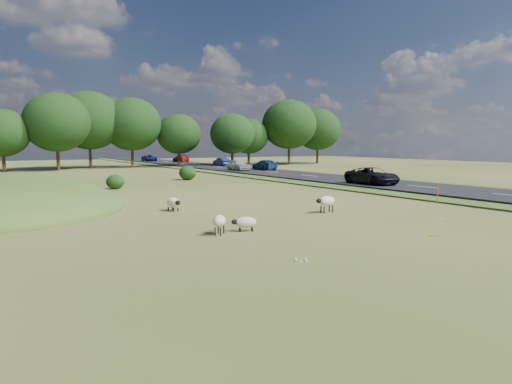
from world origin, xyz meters
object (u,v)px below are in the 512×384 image
at_px(car_1, 238,165).
at_px(car_6, 372,176).
at_px(sheep_3, 326,201).
at_px(sheep_1, 173,202).
at_px(car_4, 149,158).
at_px(sheep_0, 220,221).
at_px(sheep_2, 245,222).
at_px(car_0, 265,165).
at_px(car_5, 181,158).
at_px(car_2, 222,162).
at_px(marker_post, 438,194).

xyz_separation_m(car_1, car_6, (0.00, -25.59, -0.01)).
bearing_deg(sheep_3, sheep_1, -39.34).
bearing_deg(car_4, sheep_0, -105.28).
relative_size(sheep_0, sheep_3, 0.86).
height_order(sheep_0, car_4, car_4).
height_order(sheep_0, sheep_2, sheep_0).
xyz_separation_m(sheep_1, car_4, (20.56, 70.40, 0.41)).
distance_m(sheep_2, car_0, 45.94).
xyz_separation_m(sheep_1, car_5, (24.36, 62.86, 0.47)).
height_order(car_0, car_4, car_0).
bearing_deg(car_6, sheep_0, -146.44).
bearing_deg(sheep_3, car_2, -114.17).
height_order(marker_post, car_5, car_5).
xyz_separation_m(sheep_2, car_0, (23.92, 39.22, 0.50)).
relative_size(sheep_2, car_6, 0.22).
bearing_deg(sheep_2, car_0, -102.45).
relative_size(car_0, car_6, 0.86).
xyz_separation_m(marker_post, car_5, (8.68, 67.91, 0.35)).
bearing_deg(car_2, sheep_0, 64.50).
bearing_deg(car_4, sheep_1, -106.28).
relative_size(sheep_2, car_4, 0.25).
bearing_deg(marker_post, car_4, 86.30).
xyz_separation_m(sheep_2, car_6, (20.12, 14.07, 0.58)).
height_order(sheep_1, car_2, car_2).
height_order(sheep_0, sheep_3, sheep_3).
bearing_deg(car_4, car_2, -81.52).
bearing_deg(car_2, sheep_2, 65.59).
relative_size(marker_post, sheep_2, 1.04).
relative_size(sheep_1, car_1, 0.31).
bearing_deg(car_6, sheep_1, -163.07).
xyz_separation_m(sheep_2, car_2, (23.92, 52.71, 0.49)).
height_order(sheep_2, car_0, car_0).
bearing_deg(sheep_1, sheep_0, -13.81).
distance_m(car_4, car_6, 64.14).
distance_m(sheep_1, sheep_3, 8.58).
xyz_separation_m(sheep_0, car_2, (25.20, 52.84, 0.31)).
height_order(marker_post, car_4, car_4).
bearing_deg(car_4, car_1, -90.00).
distance_m(car_1, car_6, 25.59).
xyz_separation_m(car_0, car_1, (-3.80, 0.43, 0.08)).
distance_m(sheep_2, sheep_3, 7.28).
xyz_separation_m(sheep_0, sheep_3, (7.93, 3.10, 0.07)).
xyz_separation_m(sheep_0, sheep_2, (1.29, 0.13, -0.18)).
bearing_deg(marker_post, sheep_2, -169.71).
bearing_deg(marker_post, car_6, 66.64).
distance_m(car_0, car_6, 25.44).
bearing_deg(sheep_0, car_4, 23.84).
height_order(car_1, car_4, car_1).
bearing_deg(car_5, marker_post, 82.72).
bearing_deg(car_4, car_6, -90.00).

